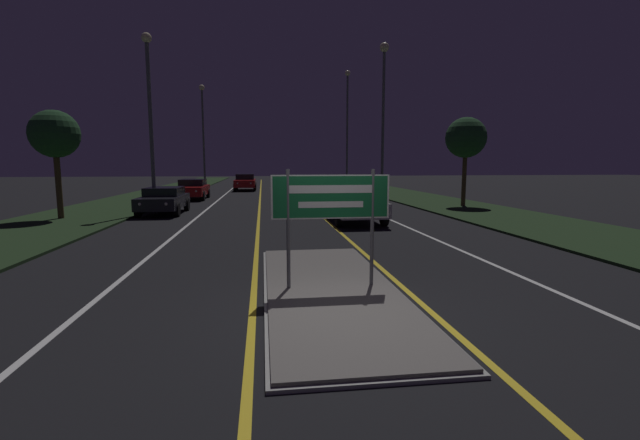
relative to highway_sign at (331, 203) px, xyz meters
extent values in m
plane|color=black|center=(0.00, -1.29, -1.68)|extent=(160.00, 160.00, 0.00)
cube|color=#999993|center=(0.00, 0.00, -1.66)|extent=(2.50, 7.10, 0.05)
cube|color=#66605B|center=(0.00, 0.00, -1.63)|extent=(2.38, 6.98, 0.10)
cube|color=#1E3319|center=(-9.50, 18.71, -1.64)|extent=(5.00, 100.00, 0.08)
cube|color=#1E3319|center=(9.50, 18.71, -1.64)|extent=(5.00, 100.00, 0.08)
cube|color=gold|center=(-1.44, 23.71, -1.68)|extent=(0.12, 70.00, 0.01)
cube|color=gold|center=(1.44, 23.71, -1.68)|extent=(0.12, 70.00, 0.01)
cube|color=silver|center=(-4.20, 23.71, -1.68)|extent=(0.12, 70.00, 0.01)
cube|color=silver|center=(4.20, 23.71, -1.68)|extent=(0.12, 70.00, 0.01)
cube|color=silver|center=(-7.20, 23.71, -1.68)|extent=(0.10, 70.00, 0.01)
cube|color=silver|center=(7.20, 23.71, -1.68)|extent=(0.10, 70.00, 0.01)
cylinder|color=#56565B|center=(-0.79, 0.00, -0.48)|extent=(0.07, 0.07, 2.20)
cylinder|color=#56565B|center=(0.79, 0.00, -0.48)|extent=(0.07, 0.07, 2.20)
cube|color=#146033|center=(0.00, 0.00, 0.11)|extent=(2.19, 0.04, 0.81)
cube|color=white|center=(0.00, -0.02, 0.11)|extent=(2.19, 0.00, 0.81)
cube|color=#146033|center=(0.00, -0.02, 0.11)|extent=(2.13, 0.01, 0.76)
cube|color=white|center=(0.00, -0.02, 0.25)|extent=(1.54, 0.01, 0.15)
cube|color=white|center=(0.00, -0.02, -0.03)|extent=(1.21, 0.01, 0.11)
cylinder|color=#56565B|center=(-6.42, 13.68, 2.32)|extent=(0.18, 0.18, 8.01)
sphere|color=beige|center=(-6.42, 13.68, 6.47)|extent=(0.47, 0.47, 0.47)
cylinder|color=#56565B|center=(-6.52, 32.86, 2.85)|extent=(0.18, 0.18, 9.06)
sphere|color=beige|center=(-6.52, 32.86, 7.53)|extent=(0.49, 0.49, 0.49)
cylinder|color=#56565B|center=(6.51, 19.53, 3.07)|extent=(0.18, 0.18, 9.50)
sphere|color=beige|center=(6.51, 19.53, 8.00)|extent=(0.59, 0.59, 0.59)
cylinder|color=#56565B|center=(6.68, 32.24, 3.58)|extent=(0.18, 0.18, 10.53)
sphere|color=beige|center=(6.68, 32.24, 9.00)|extent=(0.50, 0.50, 0.50)
cube|color=silver|center=(2.52, 9.64, -1.04)|extent=(1.87, 4.54, 0.57)
cube|color=black|center=(2.52, 9.36, -0.48)|extent=(1.65, 2.36, 0.55)
sphere|color=red|center=(1.94, 7.39, -0.97)|extent=(0.14, 0.14, 0.14)
sphere|color=red|center=(3.10, 7.39, -0.97)|extent=(0.14, 0.14, 0.14)
cylinder|color=black|center=(1.62, 11.04, -1.32)|extent=(0.22, 0.72, 0.72)
cylinder|color=black|center=(3.42, 11.04, -1.32)|extent=(0.22, 0.72, 0.72)
cylinder|color=black|center=(1.62, 8.23, -1.32)|extent=(0.22, 0.72, 0.72)
cylinder|color=black|center=(3.42, 8.23, -1.32)|extent=(0.22, 0.72, 0.72)
cube|color=black|center=(2.50, 18.95, -1.03)|extent=(1.77, 4.16, 0.68)
cube|color=black|center=(2.50, 18.70, -0.43)|extent=(1.55, 2.16, 0.52)
sphere|color=red|center=(1.96, 16.89, -0.95)|extent=(0.14, 0.14, 0.14)
sphere|color=red|center=(3.05, 16.89, -0.95)|extent=(0.14, 0.14, 0.14)
cylinder|color=black|center=(1.66, 20.24, -1.38)|extent=(0.22, 0.61, 0.61)
cylinder|color=black|center=(3.35, 20.24, -1.38)|extent=(0.22, 0.61, 0.61)
cylinder|color=black|center=(1.66, 17.66, -1.38)|extent=(0.22, 0.61, 0.61)
cylinder|color=black|center=(3.35, 17.66, -1.38)|extent=(0.22, 0.61, 0.61)
cube|color=black|center=(-5.99, 13.60, -1.09)|extent=(1.78, 4.14, 0.56)
cube|color=black|center=(-5.99, 13.85, -0.61)|extent=(1.57, 2.15, 0.40)
sphere|color=white|center=(-6.54, 11.55, -1.02)|extent=(0.14, 0.14, 0.14)
sphere|color=white|center=(-5.43, 11.55, -1.02)|extent=(0.14, 0.14, 0.14)
cylinder|color=black|center=(-6.84, 12.32, -1.37)|extent=(0.22, 0.63, 0.63)
cylinder|color=black|center=(-5.14, 12.32, -1.37)|extent=(0.22, 0.63, 0.63)
cylinder|color=black|center=(-6.84, 14.88, -1.37)|extent=(0.22, 0.63, 0.63)
cylinder|color=black|center=(-5.14, 14.88, -1.37)|extent=(0.22, 0.63, 0.63)
cube|color=maroon|center=(-5.98, 22.22, -1.07)|extent=(1.79, 4.36, 0.60)
cube|color=black|center=(-5.98, 22.49, -0.54)|extent=(1.58, 2.27, 0.45)
sphere|color=white|center=(-6.54, 20.06, -0.99)|extent=(0.14, 0.14, 0.14)
sphere|color=white|center=(-5.42, 20.06, -0.99)|extent=(0.14, 0.14, 0.14)
cylinder|color=black|center=(-6.84, 20.87, -1.36)|extent=(0.22, 0.63, 0.63)
cylinder|color=black|center=(-5.12, 20.87, -1.36)|extent=(0.22, 0.63, 0.63)
cylinder|color=black|center=(-6.84, 23.58, -1.36)|extent=(0.22, 0.63, 0.63)
cylinder|color=black|center=(-5.12, 23.58, -1.36)|extent=(0.22, 0.63, 0.63)
cube|color=maroon|center=(-2.82, 31.89, -1.01)|extent=(1.81, 4.70, 0.64)
cube|color=black|center=(-2.82, 32.17, -0.44)|extent=(1.60, 2.45, 0.50)
sphere|color=white|center=(-3.38, 29.56, -0.93)|extent=(0.14, 0.14, 0.14)
sphere|color=white|center=(-2.25, 29.56, -0.93)|extent=(0.14, 0.14, 0.14)
cylinder|color=black|center=(-3.68, 30.43, -1.33)|extent=(0.22, 0.70, 0.70)
cylinder|color=black|center=(-1.95, 30.43, -1.33)|extent=(0.22, 0.70, 0.70)
cylinder|color=black|center=(-3.68, 33.35, -1.33)|extent=(0.22, 0.70, 0.70)
cylinder|color=black|center=(-1.95, 33.35, -1.33)|extent=(0.22, 0.70, 0.70)
cylinder|color=#4C3823|center=(-9.85, 11.77, -0.04)|extent=(0.24, 0.24, 3.11)
sphere|color=#1E4223|center=(-9.85, 11.77, 1.96)|extent=(1.99, 1.99, 1.99)
cylinder|color=#4C3823|center=(9.86, 14.79, 0.03)|extent=(0.24, 0.24, 3.25)
sphere|color=#1E4223|center=(9.86, 14.79, 2.15)|extent=(2.21, 2.21, 2.21)
camera|label=1|loc=(-1.24, -7.75, 0.71)|focal=24.00mm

